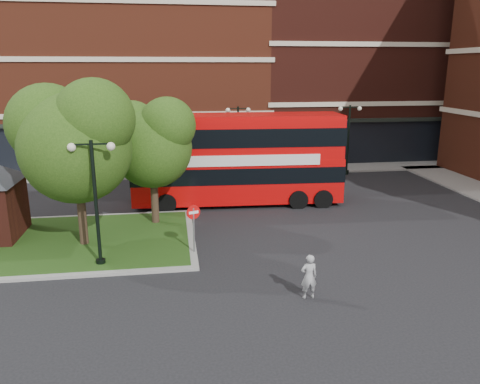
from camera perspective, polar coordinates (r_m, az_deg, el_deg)
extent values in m
plane|color=black|center=(19.18, 0.00, -8.32)|extent=(120.00, 120.00, 0.00)
cube|color=slate|center=(34.84, -3.96, 2.47)|extent=(44.00, 3.00, 0.12)
cube|color=maroon|center=(41.79, -16.31, 13.59)|extent=(26.00, 12.00, 14.00)
cube|color=#471911|center=(44.62, 13.91, 15.09)|extent=(18.00, 12.00, 16.00)
cube|color=gray|center=(22.43, -21.97, -5.76)|extent=(12.60, 7.60, 0.12)
cube|color=#19380F|center=(22.43, -21.97, -5.72)|extent=(12.00, 7.00, 0.15)
cylinder|color=#2D2116|center=(21.07, -18.81, -1.32)|extent=(0.36, 0.36, 3.92)
sphere|color=#204110|center=(20.57, -19.37, 5.06)|extent=(4.60, 4.60, 4.60)
sphere|color=#204110|center=(21.36, -22.29, 7.60)|extent=(3.45, 3.45, 3.45)
sphere|color=#204110|center=(19.80, -17.29, 8.56)|extent=(3.22, 3.22, 3.22)
cylinder|color=#2D2116|center=(23.19, -10.41, 0.12)|extent=(0.36, 0.36, 3.47)
sphere|color=#204110|center=(22.75, -10.66, 5.26)|extent=(3.80, 3.80, 3.80)
sphere|color=#204110|center=(23.26, -13.06, 7.35)|extent=(2.85, 2.85, 2.85)
sphere|color=#204110|center=(22.20, -8.85, 8.02)|extent=(2.66, 2.66, 2.66)
cylinder|color=black|center=(18.58, -17.13, -1.59)|extent=(0.14, 0.14, 5.00)
cylinder|color=black|center=(19.35, -16.60, -8.27)|extent=(0.36, 0.36, 0.30)
cube|color=black|center=(18.08, -17.70, 5.58)|extent=(1.40, 0.06, 0.06)
sphere|color=#F2EACC|center=(18.22, -19.85, 5.14)|extent=(0.32, 0.32, 0.32)
sphere|color=#F2EACC|center=(17.99, -15.47, 5.38)|extent=(0.32, 0.32, 0.32)
cylinder|color=black|center=(32.65, -0.23, 6.02)|extent=(0.14, 0.14, 5.00)
cylinder|color=black|center=(33.10, -0.23, 1.99)|extent=(0.36, 0.36, 0.30)
cube|color=black|center=(32.37, -0.24, 10.13)|extent=(1.40, 0.06, 0.06)
sphere|color=#F2EACC|center=(32.28, -1.49, 9.93)|extent=(0.32, 0.32, 0.32)
sphere|color=#F2EACC|center=(32.48, 1.00, 9.97)|extent=(0.32, 0.32, 0.32)
cylinder|color=black|center=(34.68, 13.04, 6.16)|extent=(0.14, 0.14, 5.00)
cylinder|color=black|center=(35.11, 12.82, 2.37)|extent=(0.36, 0.36, 0.30)
cube|color=black|center=(34.42, 13.28, 10.03)|extent=(1.40, 0.06, 0.06)
sphere|color=#F2EACC|center=(34.18, 12.16, 9.89)|extent=(0.32, 0.32, 0.32)
sphere|color=#F2EACC|center=(34.69, 14.36, 9.83)|extent=(0.32, 0.32, 0.32)
cube|color=#C30708|center=(26.54, -0.31, 1.92)|extent=(11.77, 3.19, 2.23)
cube|color=#C30708|center=(26.13, -0.32, 6.69)|extent=(11.66, 3.16, 2.23)
cube|color=black|center=(26.11, -0.32, 6.93)|extent=(11.77, 3.19, 1.01)
cube|color=silver|center=(24.97, -0.02, 3.83)|extent=(8.74, 0.45, 0.58)
imported|color=#97989A|center=(16.11, 8.40, -10.16)|extent=(0.59, 0.41, 1.57)
imported|color=#BABEC2|center=(32.69, -6.25, 2.61)|extent=(3.81, 1.76, 1.27)
imported|color=silver|center=(34.95, 4.29, 3.57)|extent=(4.22, 1.49, 1.39)
cylinder|color=slate|center=(19.48, -5.65, -4.81)|extent=(0.07, 0.07, 2.03)
cylinder|color=red|center=(19.21, -5.71, -2.48)|extent=(0.57, 0.25, 0.59)
cube|color=white|center=(19.21, -5.71, -2.48)|extent=(0.40, 0.18, 0.11)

